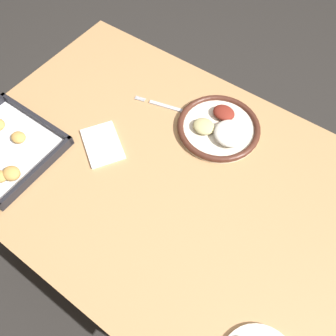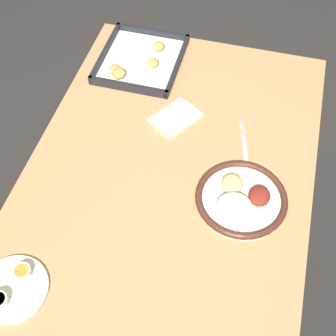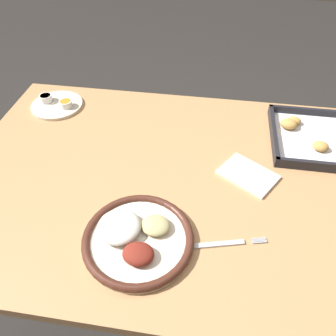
# 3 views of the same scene
# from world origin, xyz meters

# --- Properties ---
(ground_plane) EXTENTS (8.00, 8.00, 0.00)m
(ground_plane) POSITION_xyz_m (0.00, 0.00, 0.00)
(ground_plane) COLOR #282623
(dining_table) EXTENTS (1.22, 0.83, 0.72)m
(dining_table) POSITION_xyz_m (0.00, 0.00, 0.61)
(dining_table) COLOR #AD7F51
(dining_table) RESTS_ON ground_plane
(dinner_plate) EXTENTS (0.26, 0.26, 0.05)m
(dinner_plate) POSITION_xyz_m (-0.06, -0.22, 0.73)
(dinner_plate) COLOR beige
(dinner_plate) RESTS_ON dining_table
(fork) EXTENTS (0.22, 0.07, 0.00)m
(fork) POSITION_xyz_m (0.12, -0.20, 0.72)
(fork) COLOR #B2B2B7
(fork) RESTS_ON dining_table
(saucer_plate) EXTENTS (0.18, 0.18, 0.03)m
(saucer_plate) POSITION_xyz_m (-0.45, 0.28, 0.73)
(saucer_plate) COLOR beige
(saucer_plate) RESTS_ON dining_table
(baking_tray) EXTENTS (0.31, 0.28, 0.04)m
(baking_tray) POSITION_xyz_m (0.43, 0.22, 0.73)
(baking_tray) COLOR black
(baking_tray) RESTS_ON dining_table
(napkin) EXTENTS (0.18, 0.17, 0.01)m
(napkin) POSITION_xyz_m (0.20, 0.03, 0.72)
(napkin) COLOR white
(napkin) RESTS_ON dining_table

